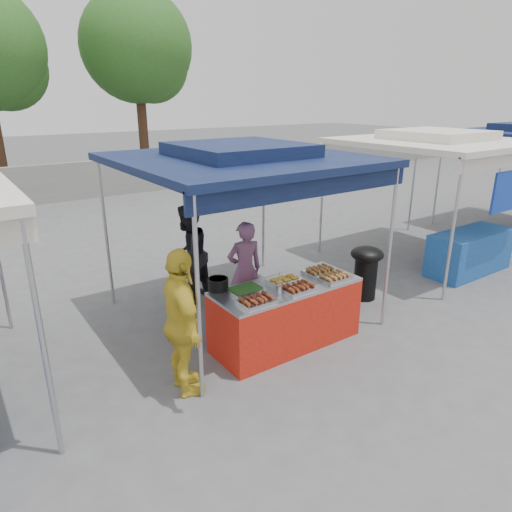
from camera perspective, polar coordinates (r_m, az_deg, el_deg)
ground_plane at (r=6.41m, az=3.12°, el=-10.36°), size 80.00×80.00×0.00m
back_wall at (r=15.96m, az=-22.19°, el=8.62°), size 40.00×0.25×1.20m
main_canopy at (r=6.41m, az=-1.93°, el=12.11°), size 3.20×3.20×2.57m
neighbor_stall_right at (r=9.51m, az=23.18°, el=8.25°), size 3.20×3.20×2.57m
tree_2 at (r=18.94m, az=-14.27°, el=23.53°), size 4.04×4.04×6.94m
vendor_table at (r=6.15m, az=3.77°, el=-7.29°), size 2.00×0.80×0.85m
food_tray_fl at (r=5.42m, az=0.06°, el=-5.65°), size 0.42×0.30×0.07m
food_tray_fm at (r=5.79m, az=5.29°, el=-4.05°), size 0.42×0.30×0.07m
food_tray_fr at (r=6.19m, az=9.80°, el=-2.67°), size 0.42×0.30×0.07m
food_tray_bl at (r=5.72m, az=-1.30°, el=-4.28°), size 0.42×0.30×0.07m
food_tray_bm at (r=6.03m, az=3.57°, el=-3.03°), size 0.42×0.30×0.07m
food_tray_br at (r=6.38m, az=7.90°, el=-1.90°), size 0.42×0.30×0.07m
cooking_pot at (r=5.81m, az=-4.75°, el=-3.50°), size 0.26×0.26×0.15m
skewer_cup at (r=5.69m, az=2.92°, el=-4.22°), size 0.08×0.08×0.10m
wok_burner at (r=7.65m, az=13.59°, el=-1.46°), size 0.53×0.53×0.90m
crate_left at (r=6.52m, az=-3.60°, el=-8.42°), size 0.48×0.34×0.29m
crate_right at (r=6.78m, az=2.88°, el=-7.23°), size 0.49×0.34×0.29m
crate_stacked at (r=6.66m, az=2.92°, el=-5.05°), size 0.45×0.32×0.27m
vendor_woman at (r=6.74m, az=-1.42°, el=-1.80°), size 0.60×0.46×1.49m
helper_man at (r=7.30m, az=-8.44°, el=0.22°), size 0.99×0.93×1.62m
customer_person at (r=5.05m, az=-9.20°, el=-8.36°), size 0.55×1.04×1.70m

